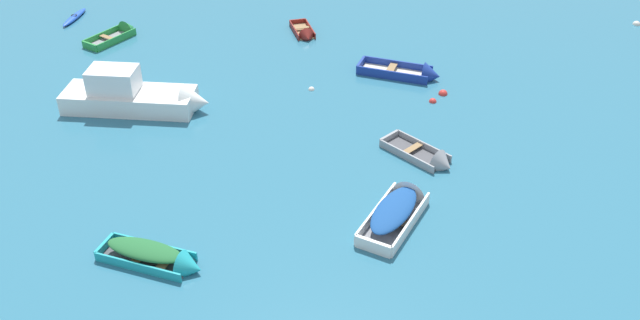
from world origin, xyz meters
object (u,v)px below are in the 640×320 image
at_px(rowboat_grey_cluster_inner, 432,160).
at_px(mooring_buoy_far_field, 443,94).
at_px(rowboat_turquoise_back_row_right, 161,258).
at_px(mooring_buoy_between_boats_right, 636,25).
at_px(motor_launch_white_cluster_outer, 139,96).
at_px(rowboat_green_foreground_center, 121,33).
at_px(rowboat_white_near_camera, 400,206).
at_px(rowboat_maroon_far_right, 305,34).
at_px(kayak_blue_midfield_left, 74,17).
at_px(rowboat_deep_blue_back_row_center, 415,74).
at_px(mooring_buoy_outer_edge, 311,90).
at_px(mooring_buoy_near_foreground, 433,102).

relative_size(rowboat_grey_cluster_inner, mooring_buoy_far_field, 7.15).
distance_m(rowboat_turquoise_back_row_right, mooring_buoy_between_boats_right, 32.17).
xyz_separation_m(rowboat_turquoise_back_row_right, rowboat_grey_cluster_inner, (9.82, 6.75, -0.14)).
relative_size(motor_launch_white_cluster_outer, rowboat_grey_cluster_inner, 2.14).
relative_size(motor_launch_white_cluster_outer, mooring_buoy_between_boats_right, 15.78).
bearing_deg(mooring_buoy_between_boats_right, rowboat_green_foreground_center, -173.98).
height_order(rowboat_white_near_camera, mooring_buoy_between_boats_right, rowboat_white_near_camera).
relative_size(rowboat_turquoise_back_row_right, mooring_buoy_between_boats_right, 9.03).
bearing_deg(rowboat_maroon_far_right, motor_launch_white_cluster_outer, -129.45).
relative_size(rowboat_maroon_far_right, rowboat_white_near_camera, 0.66).
height_order(kayak_blue_midfield_left, mooring_buoy_far_field, kayak_blue_midfield_left).
bearing_deg(rowboat_green_foreground_center, rowboat_deep_blue_back_row_center, -14.90).
distance_m(motor_launch_white_cluster_outer, mooring_buoy_far_field, 14.65).
height_order(motor_launch_white_cluster_outer, mooring_buoy_outer_edge, motor_launch_white_cluster_outer).
relative_size(mooring_buoy_between_boats_right, mooring_buoy_far_field, 0.97).
relative_size(rowboat_deep_blue_back_row_center, rowboat_grey_cluster_inner, 1.36).
distance_m(motor_launch_white_cluster_outer, rowboat_maroon_far_right, 11.36).
distance_m(rowboat_green_foreground_center, rowboat_white_near_camera, 21.99).
relative_size(rowboat_maroon_far_right, rowboat_turquoise_back_row_right, 0.72).
height_order(rowboat_green_foreground_center, mooring_buoy_between_boats_right, rowboat_green_foreground_center).
bearing_deg(rowboat_green_foreground_center, mooring_buoy_near_foreground, -21.91).
bearing_deg(rowboat_turquoise_back_row_right, mooring_buoy_between_boats_right, 43.70).
bearing_deg(motor_launch_white_cluster_outer, mooring_buoy_between_boats_right, 23.27).
bearing_deg(rowboat_grey_cluster_inner, mooring_buoy_far_field, 80.27).
height_order(rowboat_maroon_far_right, mooring_buoy_outer_edge, rowboat_maroon_far_right).
xyz_separation_m(rowboat_maroon_far_right, rowboat_turquoise_back_row_right, (-3.62, -19.44, 0.15)).
xyz_separation_m(rowboat_maroon_far_right, kayak_blue_midfield_left, (-14.16, 1.92, -0.02)).
bearing_deg(mooring_buoy_between_boats_right, rowboat_white_near_camera, -128.23).
height_order(rowboat_maroon_far_right, mooring_buoy_far_field, rowboat_maroon_far_right).
bearing_deg(mooring_buoy_far_field, rowboat_turquoise_back_row_right, -130.15).
relative_size(rowboat_green_foreground_center, mooring_buoy_outer_edge, 11.04).
distance_m(rowboat_maroon_far_right, mooring_buoy_between_boats_right, 19.84).
distance_m(rowboat_turquoise_back_row_right, kayak_blue_midfield_left, 23.82).
bearing_deg(mooring_buoy_near_foreground, rowboat_white_near_camera, -102.71).
distance_m(motor_launch_white_cluster_outer, rowboat_deep_blue_back_row_center, 13.78).
bearing_deg(rowboat_turquoise_back_row_right, kayak_blue_midfield_left, 116.28).
height_order(rowboat_deep_blue_back_row_center, mooring_buoy_between_boats_right, rowboat_deep_blue_back_row_center).
relative_size(rowboat_maroon_far_right, rowboat_grey_cluster_inner, 0.89).
xyz_separation_m(motor_launch_white_cluster_outer, mooring_buoy_far_field, (14.46, 2.20, -0.68)).
bearing_deg(rowboat_white_near_camera, rowboat_green_foreground_center, 134.13).
bearing_deg(rowboat_deep_blue_back_row_center, motor_launch_white_cluster_outer, -163.40).
bearing_deg(mooring_buoy_outer_edge, rowboat_maroon_far_right, 96.68).
relative_size(rowboat_maroon_far_right, rowboat_deep_blue_back_row_center, 0.65).
bearing_deg(mooring_buoy_between_boats_right, mooring_buoy_near_foreground, -141.93).
relative_size(kayak_blue_midfield_left, mooring_buoy_near_foreground, 7.90).
distance_m(mooring_buoy_between_boats_right, mooring_buoy_outer_edge, 21.02).
distance_m(rowboat_turquoise_back_row_right, mooring_buoy_near_foreground, 15.88).
distance_m(rowboat_green_foreground_center, rowboat_grey_cluster_inner, 20.82).
xyz_separation_m(rowboat_grey_cluster_inner, mooring_buoy_outer_edge, (-5.45, 6.27, -0.16)).
height_order(mooring_buoy_near_foreground, mooring_buoy_far_field, mooring_buoy_far_field).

